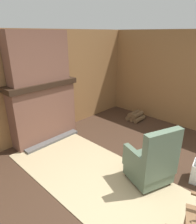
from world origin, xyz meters
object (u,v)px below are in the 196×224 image
storage_case (61,75)px  firewood_stack (136,116)px  oil_lamp_vase (15,81)px  armchair (151,163)px

storage_case → firewood_stack: bearing=61.2°
firewood_stack → storage_case: storage_case is taller
firewood_stack → oil_lamp_vase: bearing=-108.7°
armchair → firewood_stack: size_ratio=2.35×
armchair → oil_lamp_vase: 2.87m
armchair → storage_case: size_ratio=3.79×
firewood_stack → storage_case: (-0.95, -1.73, 1.29)m
storage_case → oil_lamp_vase: bearing=-90.0°
firewood_stack → oil_lamp_vase: oil_lamp_vase is taller
firewood_stack → armchair: bearing=-51.2°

